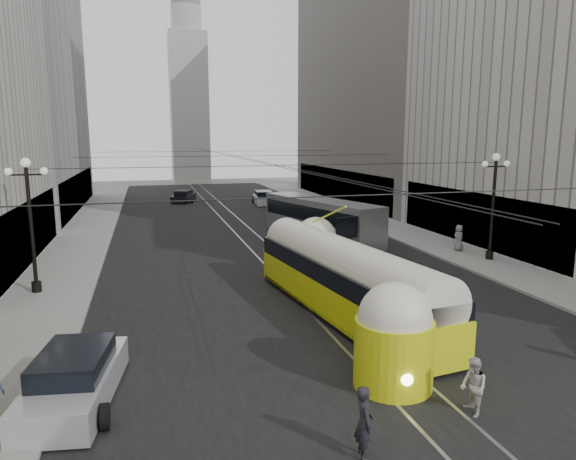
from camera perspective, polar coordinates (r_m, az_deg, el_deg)
road at (r=41.84m, az=-5.14°, el=-0.02°), size 20.00×85.00×0.02m
sidewalk_left at (r=44.89m, az=-21.22°, el=0.12°), size 4.00×72.00×0.15m
sidewalk_right at (r=48.61m, az=8.16°, el=1.45°), size 4.00×72.00×0.15m
rail_left at (r=41.71m, az=-6.15°, el=-0.07°), size 0.12×85.00×0.04m
rail_right at (r=41.97m, az=-4.13°, el=0.03°), size 0.12×85.00×0.04m
building_left_far at (r=57.86m, az=-29.18°, el=15.84°), size 12.60×28.60×28.60m
building_right_far at (r=62.92m, az=11.02°, el=18.20°), size 12.60×32.60×32.60m
distant_tower at (r=88.64m, az=-11.00°, el=14.97°), size 6.00×6.00×31.36m
lamppost_left_mid at (r=26.83m, az=-26.71°, el=1.23°), size 1.86×0.44×6.37m
lamppost_right_mid at (r=32.94m, az=21.85°, el=3.08°), size 1.86×0.44×6.37m
catenary at (r=40.23m, az=-4.85°, el=8.01°), size 25.00×72.00×0.23m
streetcar at (r=21.70m, az=6.20°, el=-5.41°), size 4.08×15.02×3.30m
city_bus at (r=37.86m, az=3.65°, el=1.42°), size 5.79×12.13×2.98m
sedan_silver at (r=16.28m, az=-22.62°, el=-15.06°), size 2.74×5.16×1.55m
sedan_white_far at (r=57.68m, az=-2.71°, el=3.54°), size 2.41×4.96×1.52m
sedan_dark_far at (r=60.95m, az=-11.53°, el=3.65°), size 3.23×4.69×1.37m
pedestrian_crossing_a at (r=12.91m, az=8.44°, el=-20.37°), size 0.53×0.72×1.80m
pedestrian_crossing_b at (r=15.34m, az=19.90°, el=-16.06°), size 0.72×0.86×1.61m
pedestrian_sidewalk_right at (r=35.14m, az=18.45°, el=-0.83°), size 0.96×0.77×1.70m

